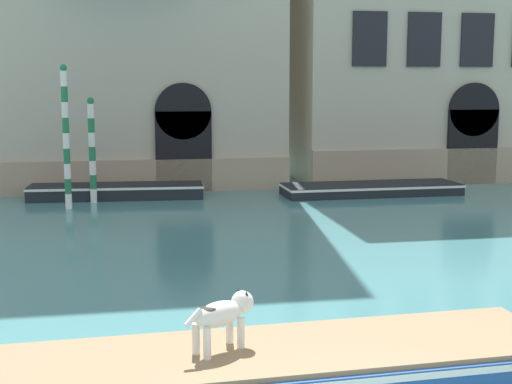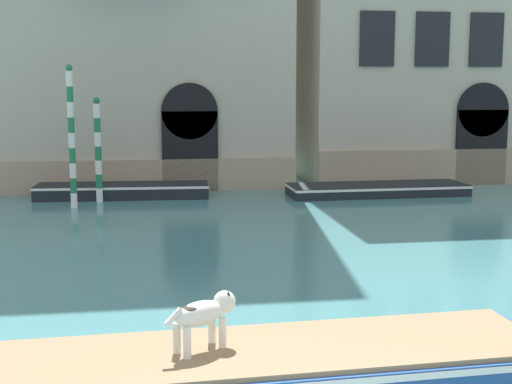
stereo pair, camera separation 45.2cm
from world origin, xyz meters
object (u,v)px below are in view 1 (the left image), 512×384
object	(u,v)px
boat_foreground	(231,372)
mooring_pole_2	(92,150)
boat_moored_far	(371,189)
mooring_pole_0	(66,137)
boat_moored_near_palazzo	(117,191)
dog_on_deck	(223,314)

from	to	relation	value
boat_foreground	mooring_pole_2	distance (m)	14.93
boat_moored_far	mooring_pole_0	xyz separation A→B (m)	(-9.90, -1.02, 1.97)
boat_foreground	boat_moored_far	distance (m)	16.29
mooring_pole_0	mooring_pole_2	bearing A→B (deg)	54.86
boat_moored_near_palazzo	mooring_pole_2	size ratio (longest dim) A/B	1.73
boat_foreground	dog_on_deck	size ratio (longest dim) A/B	9.48
boat_moored_far	boat_foreground	bearing A→B (deg)	-116.21
boat_moored_far	mooring_pole_2	distance (m)	9.32
boat_moored_near_palazzo	mooring_pole_2	xyz separation A→B (m)	(-0.71, -0.75, 1.43)
mooring_pole_0	mooring_pole_2	distance (m)	1.30
boat_foreground	mooring_pole_0	xyz separation A→B (m)	(-2.94, 13.71, 1.87)
boat_foreground	dog_on_deck	bearing A→B (deg)	128.42
boat_moored_near_palazzo	boat_moored_far	distance (m)	8.53
boat_foreground	boat_moored_far	bearing A→B (deg)	62.43
boat_moored_far	mooring_pole_0	size ratio (longest dim) A/B	1.41
mooring_pole_2	boat_moored_far	bearing A→B (deg)	0.18
dog_on_deck	boat_moored_far	distance (m)	16.26
dog_on_deck	boat_moored_near_palazzo	distance (m)	15.44
boat_foreground	mooring_pole_2	size ratio (longest dim) A/B	2.60
dog_on_deck	boat_moored_near_palazzo	world-z (taller)	dog_on_deck
dog_on_deck	mooring_pole_2	world-z (taller)	mooring_pole_2
dog_on_deck	boat_moored_far	world-z (taller)	dog_on_deck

